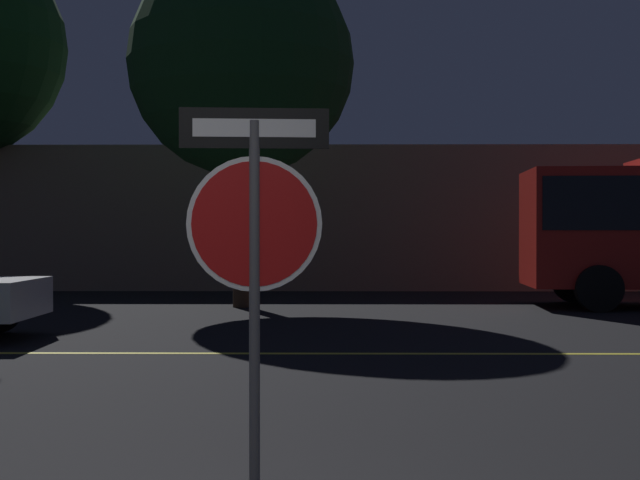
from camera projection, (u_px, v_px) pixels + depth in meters
road_center_stripe at (260, 353)px, 10.39m from camera, size 42.70×0.12×0.01m
stop_sign at (254, 223)px, 4.88m from camera, size 0.82×0.09×2.09m
tree_1 at (241, 64)px, 16.87m from camera, size 4.28×4.28×6.77m
building_backdrop at (189, 219)px, 23.93m from camera, size 38.13×4.71×3.56m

